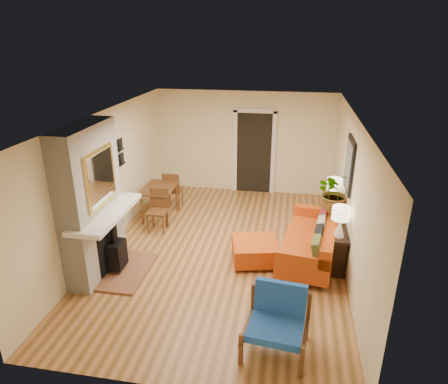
{
  "coord_description": "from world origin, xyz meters",
  "views": [
    {
      "loc": [
        1.2,
        -6.61,
        3.93
      ],
      "look_at": [
        0.0,
        0.2,
        1.15
      ],
      "focal_mm": 32.0,
      "sensor_mm": 36.0,
      "label": 1
    }
  ],
  "objects_px": {
    "blue_chair": "(278,317)",
    "lamp_near": "(341,218)",
    "lamp_far": "(334,188)",
    "ottoman": "(255,250)",
    "console_table": "(334,226)",
    "sofa": "(314,240)",
    "dining_table": "(162,193)",
    "houseplant": "(336,192)"
  },
  "relations": [
    {
      "from": "blue_chair",
      "to": "dining_table",
      "type": "relative_size",
      "value": 0.53
    },
    {
      "from": "lamp_near",
      "to": "houseplant",
      "type": "xyz_separation_m",
      "value": [
        -0.01,
        0.96,
        0.08
      ]
    },
    {
      "from": "lamp_far",
      "to": "houseplant",
      "type": "relative_size",
      "value": 0.65
    },
    {
      "from": "lamp_near",
      "to": "dining_table",
      "type": "bearing_deg",
      "value": 155.82
    },
    {
      "from": "lamp_near",
      "to": "lamp_far",
      "type": "xyz_separation_m",
      "value": [
        0.0,
        1.39,
        0.0
      ]
    },
    {
      "from": "ottoman",
      "to": "blue_chair",
      "type": "bearing_deg",
      "value": -76.24
    },
    {
      "from": "blue_chair",
      "to": "lamp_near",
      "type": "relative_size",
      "value": 1.65
    },
    {
      "from": "ottoman",
      "to": "blue_chair",
      "type": "relative_size",
      "value": 1.07
    },
    {
      "from": "blue_chair",
      "to": "console_table",
      "type": "height_order",
      "value": "blue_chair"
    },
    {
      "from": "blue_chair",
      "to": "lamp_far",
      "type": "height_order",
      "value": "lamp_far"
    },
    {
      "from": "console_table",
      "to": "blue_chair",
      "type": "bearing_deg",
      "value": -109.2
    },
    {
      "from": "console_table",
      "to": "sofa",
      "type": "bearing_deg",
      "value": -145.0
    },
    {
      "from": "ottoman",
      "to": "lamp_near",
      "type": "bearing_deg",
      "value": -5.48
    },
    {
      "from": "dining_table",
      "to": "sofa",
      "type": "bearing_deg",
      "value": -19.79
    },
    {
      "from": "lamp_far",
      "to": "houseplant",
      "type": "xyz_separation_m",
      "value": [
        -0.01,
        -0.43,
        0.08
      ]
    },
    {
      "from": "dining_table",
      "to": "houseplant",
      "type": "distance_m",
      "value": 3.74
    },
    {
      "from": "blue_chair",
      "to": "lamp_near",
      "type": "xyz_separation_m",
      "value": [
        0.91,
        1.91,
        0.6
      ]
    },
    {
      "from": "dining_table",
      "to": "lamp_near",
      "type": "distance_m",
      "value": 4.03
    },
    {
      "from": "houseplant",
      "to": "lamp_near",
      "type": "bearing_deg",
      "value": -89.4
    },
    {
      "from": "blue_chair",
      "to": "lamp_near",
      "type": "height_order",
      "value": "lamp_near"
    },
    {
      "from": "sofa",
      "to": "houseplant",
      "type": "bearing_deg",
      "value": 55.42
    },
    {
      "from": "ottoman",
      "to": "lamp_near",
      "type": "xyz_separation_m",
      "value": [
        1.41,
        -0.14,
        0.83
      ]
    },
    {
      "from": "sofa",
      "to": "console_table",
      "type": "height_order",
      "value": "sofa"
    },
    {
      "from": "blue_chair",
      "to": "lamp_near",
      "type": "distance_m",
      "value": 2.2
    },
    {
      "from": "console_table",
      "to": "houseplant",
      "type": "height_order",
      "value": "houseplant"
    },
    {
      "from": "sofa",
      "to": "blue_chair",
      "type": "relative_size",
      "value": 2.49
    },
    {
      "from": "houseplant",
      "to": "console_table",
      "type": "bearing_deg",
      "value": -87.74
    },
    {
      "from": "sofa",
      "to": "ottoman",
      "type": "xyz_separation_m",
      "value": [
        -1.06,
        -0.32,
        -0.13
      ]
    },
    {
      "from": "ottoman",
      "to": "lamp_far",
      "type": "xyz_separation_m",
      "value": [
        1.41,
        1.25,
        0.83
      ]
    },
    {
      "from": "dining_table",
      "to": "lamp_far",
      "type": "distance_m",
      "value": 3.69
    },
    {
      "from": "console_table",
      "to": "lamp_near",
      "type": "distance_m",
      "value": 0.85
    },
    {
      "from": "ottoman",
      "to": "dining_table",
      "type": "bearing_deg",
      "value": 146.08
    },
    {
      "from": "dining_table",
      "to": "lamp_near",
      "type": "bearing_deg",
      "value": -24.18
    },
    {
      "from": "lamp_near",
      "to": "lamp_far",
      "type": "relative_size",
      "value": 1.0
    },
    {
      "from": "dining_table",
      "to": "lamp_near",
      "type": "height_order",
      "value": "lamp_near"
    },
    {
      "from": "sofa",
      "to": "lamp_far",
      "type": "xyz_separation_m",
      "value": [
        0.36,
        0.93,
        0.7
      ]
    },
    {
      "from": "sofa",
      "to": "blue_chair",
      "type": "bearing_deg",
      "value": -103.2
    },
    {
      "from": "ottoman",
      "to": "dining_table",
      "type": "height_order",
      "value": "dining_table"
    },
    {
      "from": "sofa",
      "to": "blue_chair",
      "type": "xyz_separation_m",
      "value": [
        -0.56,
        -2.37,
        0.09
      ]
    },
    {
      "from": "dining_table",
      "to": "console_table",
      "type": "distance_m",
      "value": 3.77
    },
    {
      "from": "console_table",
      "to": "lamp_far",
      "type": "xyz_separation_m",
      "value": [
        0.0,
        0.68,
        0.49
      ]
    },
    {
      "from": "ottoman",
      "to": "console_table",
      "type": "relative_size",
      "value": 0.52
    }
  ]
}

